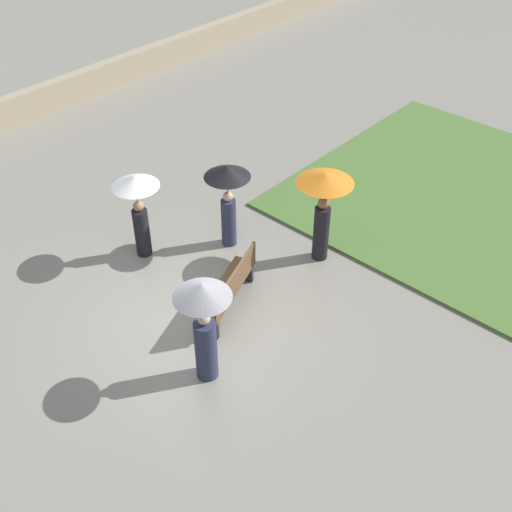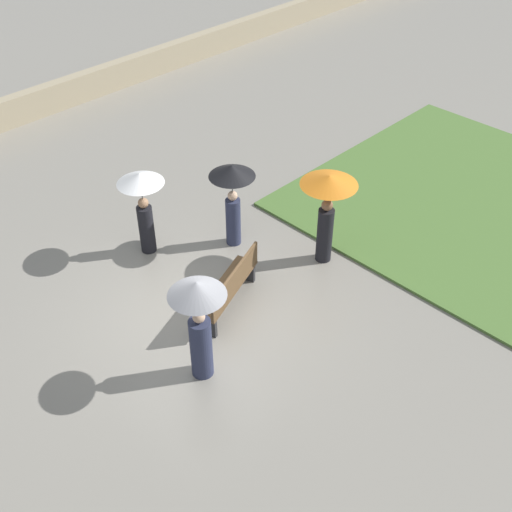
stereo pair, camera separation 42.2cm
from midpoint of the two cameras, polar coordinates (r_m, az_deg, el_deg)
The scene contains 7 objects.
ground_plane at distance 11.75m, azimuth -6.26°, elevation -5.35°, with size 90.00×90.00×0.00m, color gray.
lawn_patch_near at distance 15.37m, azimuth 17.83°, elevation 4.82°, with size 7.12×7.33×0.06m.
park_bench at distance 11.57m, azimuth -3.35°, elevation -2.84°, with size 1.85×1.04×0.90m.
crowd_person_white at distance 12.57m, azimuth -11.42°, elevation 4.83°, with size 0.92×0.92×1.82m.
crowd_person_orange at distance 12.20m, azimuth 5.06°, elevation 5.13°, with size 1.09×1.09×1.95m.
crowd_person_grey at distance 9.85m, azimuth -5.89°, elevation -5.40°, with size 0.91×0.91×1.96m.
crowd_person_black at distance 12.61m, azimuth -3.50°, elevation 5.96°, with size 0.92×0.92×1.84m.
Camera 1 is at (5.55, 6.41, 8.12)m, focal length 45.00 mm.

